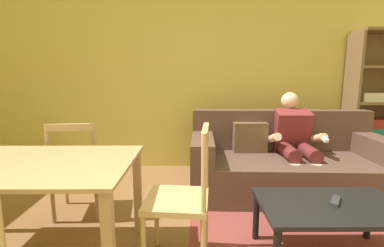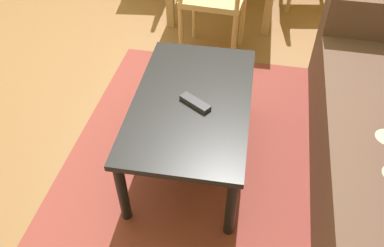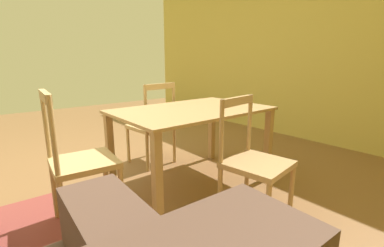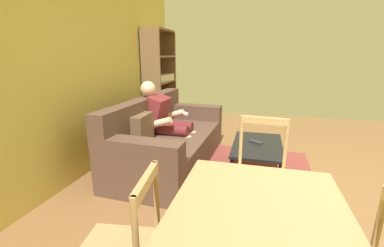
{
  "view_description": "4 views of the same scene",
  "coord_description": "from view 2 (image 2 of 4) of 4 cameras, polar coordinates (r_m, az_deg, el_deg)",
  "views": [
    {
      "loc": [
        -0.05,
        -0.87,
        1.28
      ],
      "look_at": [
        -0.04,
        1.42,
        0.9
      ],
      "focal_mm": 24.74,
      "sensor_mm": 36.0,
      "label": 1
    },
    {
      "loc": [
        2.4,
        1.09,
        1.68
      ],
      "look_at": [
        0.93,
        0.85,
        0.25
      ],
      "focal_mm": 36.11,
      "sensor_mm": 36.0,
      "label": 2
    },
    {
      "loc": [
        0.39,
        2.67,
        1.16
      ],
      "look_at": [
        -1.13,
        0.82,
        0.6
      ],
      "focal_mm": 24.97,
      "sensor_mm": 36.0,
      "label": 3
    },
    {
      "loc": [
        -2.18,
        0.86,
        1.5
      ],
      "look_at": [
        -0.04,
        1.42,
        0.9
      ],
      "focal_mm": 24.27,
      "sensor_mm": 36.0,
      "label": 4
    }
  ],
  "objects": [
    {
      "name": "coffee_table",
      "position": [
        1.98,
        -0.0,
        2.42
      ],
      "size": [
        0.99,
        0.59,
        0.42
      ],
      "color": "black",
      "rests_on": "ground_plane"
    },
    {
      "name": "ground_plane",
      "position": [
        3.12,
        -12.83,
        10.06
      ],
      "size": [
        8.94,
        8.94,
        0.0
      ],
      "primitive_type": "plane",
      "color": "brown"
    },
    {
      "name": "area_rug",
      "position": [
        2.24,
        0.0,
        -4.65
      ],
      "size": [
        2.04,
        1.45,
        0.01
      ],
      "primitive_type": "cube",
      "rotation": [
        0.0,
        0.0,
        -0.03
      ],
      "color": "brown",
      "rests_on": "ground_plane"
    },
    {
      "name": "tv_remote",
      "position": [
        1.9,
        0.47,
        3.09
      ],
      "size": [
        0.14,
        0.17,
        0.02
      ],
      "primitive_type": "cube",
      "rotation": [
        0.0,
        0.0,
        2.55
      ],
      "color": "#2D2D38",
      "rests_on": "coffee_table"
    }
  ]
}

